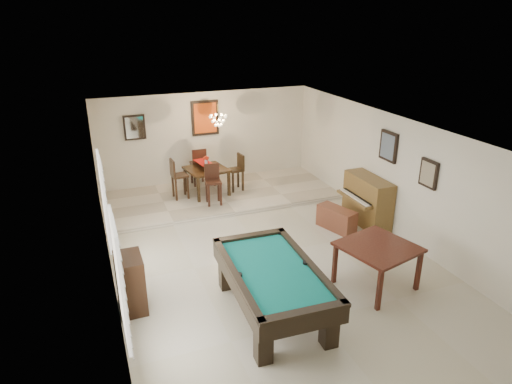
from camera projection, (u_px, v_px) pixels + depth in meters
ground_plane at (267, 255)px, 9.30m from camera, size 6.00×9.00×0.02m
wall_back at (206, 139)px, 12.71m from camera, size 6.00×0.04×2.60m
wall_front at (426, 342)px, 4.92m from camera, size 6.00×0.04×2.60m
wall_left at (106, 219)px, 7.81m from camera, size 0.04×9.00×2.60m
wall_right at (396, 177)px, 9.82m from camera, size 0.04×9.00×2.60m
ceiling at (268, 130)px, 8.33m from camera, size 6.00×9.00×0.04m
dining_step at (220, 196)px, 12.09m from camera, size 6.00×2.50×0.12m
window_left_front at (120, 280)px, 5.88m from camera, size 0.06×1.00×1.70m
window_left_rear at (104, 201)px, 8.30m from camera, size 0.06×1.00×1.70m
pool_table at (273, 292)px, 7.34m from camera, size 1.43×2.52×0.82m
square_table at (376, 266)px, 8.10m from camera, size 1.43×1.43×0.81m
upright_piano at (363, 201)px, 10.44m from camera, size 0.76×1.35×1.13m
piano_bench at (336, 219)px, 10.29m from camera, size 0.63×0.99×0.51m
apothecary_chest at (131, 283)px, 7.45m from camera, size 0.43×0.65×0.97m
dining_table at (207, 179)px, 11.94m from camera, size 1.13×1.13×0.81m
flower_vase at (206, 160)px, 11.75m from camera, size 0.14×0.14×0.22m
dining_chair_south at (213, 185)px, 11.26m from camera, size 0.41×0.41×1.00m
dining_chair_north at (198, 166)px, 12.54m from camera, size 0.40×0.40×1.05m
dining_chair_west at (180, 179)px, 11.63m from camera, size 0.41×0.41×1.04m
dining_chair_east at (235, 173)px, 12.15m from camera, size 0.40×0.40×0.98m
chandelier at (218, 116)px, 11.26m from camera, size 0.44×0.44×0.60m
back_painting at (205, 118)px, 12.46m from camera, size 0.75×0.06×0.95m
back_mirror at (135, 127)px, 11.86m from camera, size 0.55×0.06×0.65m
right_picture_upper at (389, 146)px, 9.85m from camera, size 0.06×0.55×0.65m
right_picture_lower at (429, 174)px, 8.79m from camera, size 0.06×0.45×0.55m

